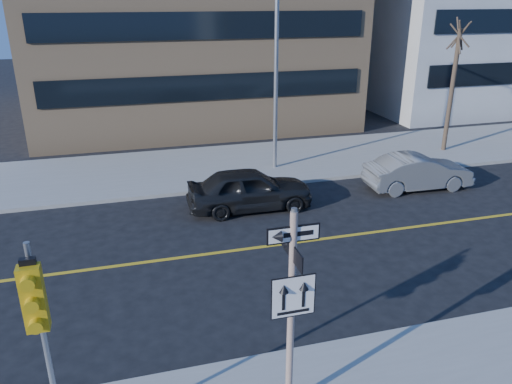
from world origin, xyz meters
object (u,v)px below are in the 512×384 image
object	(u,v)px
traffic_signal	(38,316)
parked_car_b	(418,172)
streetlight_a	(278,63)
street_tree_west	(459,38)
sign_pole	(292,302)
parked_car_a	(250,189)

from	to	relation	value
traffic_signal	parked_car_b	bearing A→B (deg)	37.46
streetlight_a	street_tree_west	distance (m)	9.05
traffic_signal	sign_pole	bearing A→B (deg)	2.11
streetlight_a	parked_car_a	bearing A→B (deg)	-120.93
sign_pole	street_tree_west	world-z (taller)	street_tree_west
traffic_signal	street_tree_west	world-z (taller)	street_tree_west
traffic_signal	streetlight_a	distance (m)	15.72
sign_pole	traffic_signal	xyz separation A→B (m)	(-4.00, -0.15, 0.59)
sign_pole	traffic_signal	bearing A→B (deg)	-177.89
street_tree_west	sign_pole	bearing A→B (deg)	-133.26
streetlight_a	sign_pole	bearing A→B (deg)	-106.77
parked_car_b	street_tree_west	distance (m)	7.52
sign_pole	streetlight_a	world-z (taller)	streetlight_a
traffic_signal	streetlight_a	size ratio (longest dim) A/B	0.50
streetlight_a	street_tree_west	world-z (taller)	streetlight_a
parked_car_b	traffic_signal	bearing A→B (deg)	129.76
traffic_signal	street_tree_west	bearing A→B (deg)	39.39
sign_pole	parked_car_a	distance (m)	9.87
parked_car_b	streetlight_a	world-z (taller)	streetlight_a
sign_pole	streetlight_a	bearing A→B (deg)	73.23
streetlight_a	street_tree_west	xyz separation A→B (m)	(9.00, 0.54, 0.77)
streetlight_a	street_tree_west	bearing A→B (deg)	3.45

